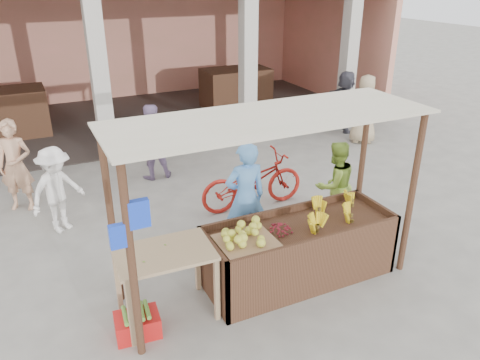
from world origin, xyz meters
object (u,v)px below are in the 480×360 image
fruit_stall (299,253)px  side_table (165,262)px  red_crate (138,325)px  vendor_green (335,183)px  motorcycle (252,180)px  vendor_blue (245,194)px

fruit_stall → side_table: 1.92m
fruit_stall → red_crate: 2.33m
red_crate → fruit_stall: bearing=9.0°
fruit_stall → red_crate: fruit_stall is taller
red_crate → vendor_green: (3.60, 1.16, 0.65)m
red_crate → vendor_green: size_ratio=0.33×
red_crate → motorcycle: bearing=46.5°
fruit_stall → red_crate: bearing=-176.4°
fruit_stall → motorcycle: motorcycle is taller
side_table → motorcycle: (2.27, 2.18, -0.25)m
side_table → red_crate: side_table is taller
red_crate → vendor_blue: (1.98, 1.16, 0.79)m
vendor_blue → motorcycle: vendor_blue is taller
fruit_stall → motorcycle: bearing=79.8°
vendor_blue → fruit_stall: bearing=111.7°
side_table → red_crate: size_ratio=2.29×
side_table → fruit_stall: bearing=1.5°
side_table → vendor_green: size_ratio=0.75×
side_table → vendor_blue: 1.84m
vendor_blue → motorcycle: (0.72, 1.19, -0.39)m
motorcycle → fruit_stall: bearing=172.0°
vendor_blue → vendor_green: 1.63m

